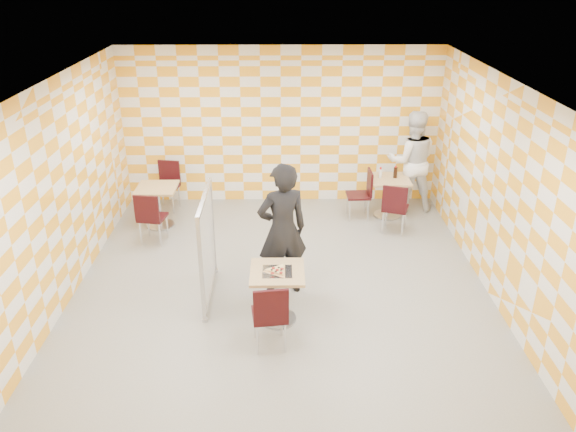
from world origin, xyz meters
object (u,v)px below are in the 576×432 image
object	(u,v)px
main_table	(277,287)
chair_empty_far	(168,181)
chair_empty_near	(150,215)
man_dark	(282,230)
second_table	(389,191)
chair_second_side	(364,191)
partition	(207,246)
chair_main_front	(270,313)
empty_table	(158,200)
chair_second_front	(395,205)
man_white	(412,161)
soda_bottle	(395,172)
sport_bottle	(380,173)

from	to	relation	value
main_table	chair_empty_far	distance (m)	4.29
chair_empty_near	man_dark	world-z (taller)	man_dark
second_table	main_table	bearing A→B (deg)	-121.65
chair_second_side	chair_empty_near	distance (m)	3.82
partition	man_dark	bearing A→B (deg)	5.99
chair_main_front	partition	size ratio (longest dim) A/B	0.60
empty_table	chair_second_front	xyz separation A→B (m)	(4.15, -0.37, 0.04)
partition	man_dark	size ratio (longest dim) A/B	0.79
empty_table	chair_second_side	size ratio (longest dim) A/B	0.81
chair_second_side	partition	world-z (taller)	partition
man_white	soda_bottle	xyz separation A→B (m)	(-0.36, -0.33, -0.10)
second_table	man_white	world-z (taller)	man_white
empty_table	chair_main_front	world-z (taller)	chair_main_front
chair_second_front	chair_empty_near	xyz separation A→B (m)	(-4.14, -0.35, 0.00)
second_table	chair_main_front	distance (m)	4.48
main_table	man_dark	distance (m)	0.86
empty_table	man_dark	size ratio (longest dim) A/B	0.38
chair_second_side	man_white	distance (m)	1.12
second_table	partition	world-z (taller)	partition
chair_main_front	chair_second_side	distance (m)	4.20
chair_empty_far	sport_bottle	xyz separation A→B (m)	(3.97, -0.38, 0.29)
man_dark	chair_empty_far	bearing A→B (deg)	-72.44
soda_bottle	man_dark	bearing A→B (deg)	-128.21
soda_bottle	partition	bearing A→B (deg)	-138.64
chair_second_front	partition	distance (m)	3.57
chair_empty_far	soda_bottle	world-z (taller)	soda_bottle
main_table	chair_empty_near	bearing A→B (deg)	133.90
chair_empty_near	partition	distance (m)	1.99
empty_table	chair_empty_near	world-z (taller)	chair_empty_near
main_table	chair_second_front	bearing A→B (deg)	51.90
empty_table	man_white	world-z (taller)	man_white
chair_second_front	soda_bottle	xyz separation A→B (m)	(0.13, 0.78, 0.31)
empty_table	sport_bottle	size ratio (longest dim) A/B	3.75
chair_empty_near	man_white	bearing A→B (deg)	17.54
main_table	chair_second_front	world-z (taller)	chair_second_front
empty_table	man_white	size ratio (longest dim) A/B	0.39
chair_empty_far	partition	bearing A→B (deg)	-69.99
man_white	sport_bottle	distance (m)	0.71
chair_empty_near	man_dark	xyz separation A→B (m)	(2.20, -1.50, 0.44)
man_white	chair_second_side	bearing A→B (deg)	26.96
chair_empty_far	man_dark	bearing A→B (deg)	-54.19
empty_table	chair_main_front	bearing A→B (deg)	-59.94
second_table	soda_bottle	xyz separation A→B (m)	(0.10, 0.03, 0.34)
man_dark	man_white	size ratio (longest dim) A/B	1.03
man_dark	chair_second_side	bearing A→B (deg)	-138.88
chair_main_front	chair_second_front	bearing A→B (deg)	56.84
main_table	chair_empty_far	world-z (taller)	chair_empty_far
sport_bottle	empty_table	bearing A→B (deg)	-173.94
soda_bottle	chair_empty_near	bearing A→B (deg)	-165.15
chair_second_front	man_dark	world-z (taller)	man_dark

